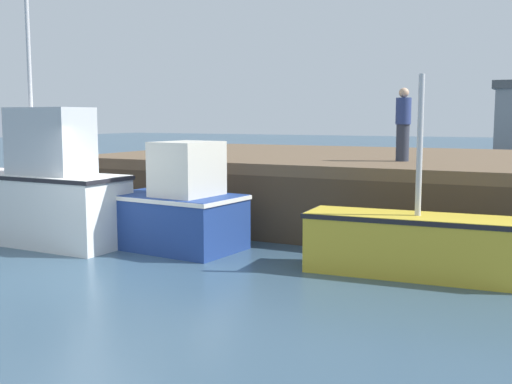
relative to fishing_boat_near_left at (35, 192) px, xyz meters
name	(u,v)px	position (x,y,z in m)	size (l,w,h in m)	color
ground	(82,275)	(2.64, -1.56, -1.14)	(120.00, 160.00, 0.10)	#334C60
pier	(391,167)	(6.09, 5.93, 0.33)	(14.67, 8.71, 1.67)	brown
fishing_boat_near_left	(35,192)	(0.00, 0.00, 0.00)	(4.50, 1.55, 5.34)	silver
fishing_boat_near_right	(178,209)	(3.08, 0.79, -0.27)	(2.82, 1.87, 2.18)	navy
fishing_boat_mid	(417,243)	(7.87, 0.74, -0.53)	(3.81, 1.28, 3.35)	gold
dockworker	(403,125)	(6.74, 4.37, 1.40)	(0.34, 0.34, 1.63)	#2D3342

